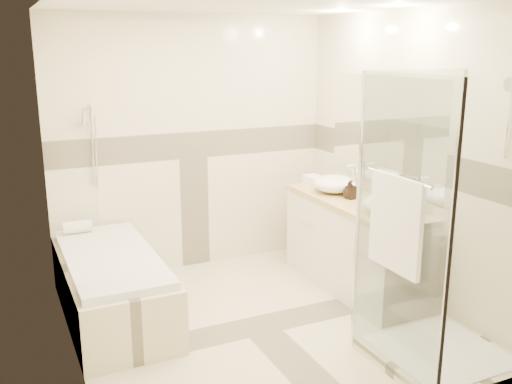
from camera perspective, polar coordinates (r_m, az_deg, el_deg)
name	(u,v)px	position (r m, az deg, el deg)	size (l,w,h in m)	color
room	(264,173)	(4.34, 0.79, 1.90)	(2.82, 3.02, 2.52)	beige
bathtub	(112,283)	(4.90, -14.21, -8.79)	(0.75, 1.70, 0.56)	beige
vanity	(354,245)	(5.34, 9.82, -5.22)	(0.58, 1.62, 0.85)	silver
shower_enclosure	(425,295)	(4.22, 16.51, -9.88)	(0.96, 0.93, 2.04)	beige
vessel_sink_near	(334,184)	(5.46, 7.83, 0.83)	(0.41, 0.41, 0.16)	white
vessel_sink_far	(385,204)	(4.85, 12.79, -1.17)	(0.39, 0.39, 0.16)	white
faucet_near	(354,175)	(5.56, 9.73, 1.72)	(0.11, 0.03, 0.26)	silver
faucet_far	(406,192)	(4.96, 14.81, 0.03)	(0.11, 0.03, 0.27)	silver
amenity_bottle_a	(351,190)	(5.23, 9.47, 0.25)	(0.08, 0.08, 0.18)	black
amenity_bottle_b	(349,190)	(5.26, 9.31, 0.22)	(0.12, 0.12, 0.16)	black
folded_towels	(315,180)	(5.76, 5.93, 1.17)	(0.15, 0.26, 0.08)	white
rolled_towel	(77,227)	(5.39, -17.45, -3.36)	(0.11, 0.11, 0.25)	white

